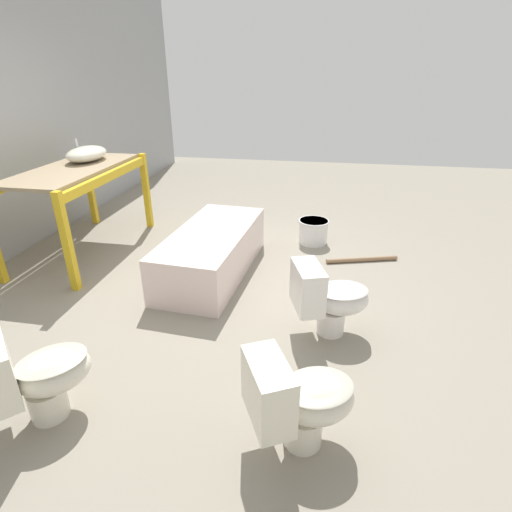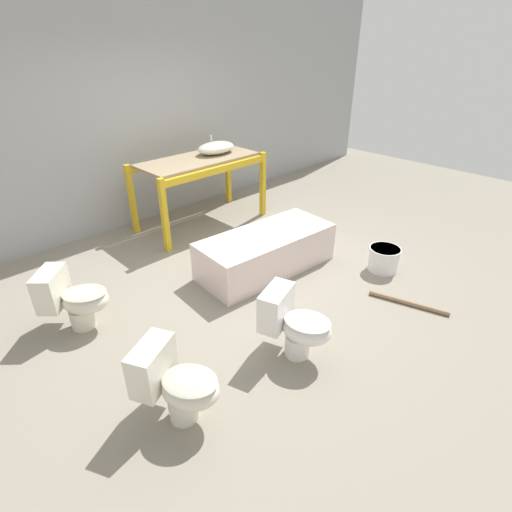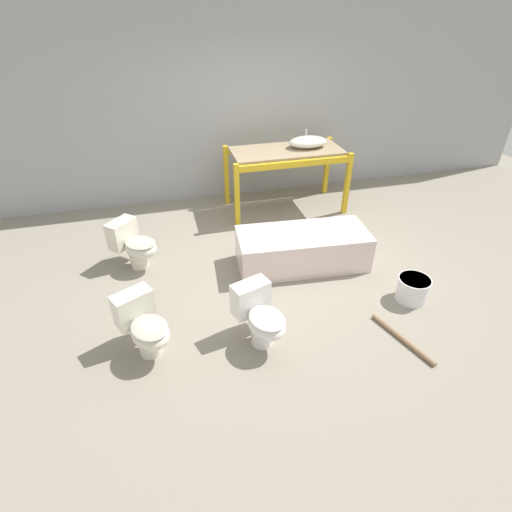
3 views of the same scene
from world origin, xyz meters
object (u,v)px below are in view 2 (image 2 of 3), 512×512
at_px(bathtub_main, 266,249).
at_px(toilet_far, 176,383).
at_px(sink_basin, 216,148).
at_px(toilet_near, 74,298).
at_px(toilet_extra, 295,323).
at_px(bucket_white, 384,258).

relative_size(bathtub_main, toilet_far, 2.45).
bearing_deg(sink_basin, toilet_near, -157.06).
xyz_separation_m(toilet_far, toilet_extra, (1.09, -0.15, 0.00)).
relative_size(bathtub_main, toilet_near, 2.51).
height_order(toilet_far, toilet_extra, same).
bearing_deg(toilet_extra, bathtub_main, 34.89).
bearing_deg(bucket_white, toilet_far, -179.12).
relative_size(sink_basin, bucket_white, 1.63).
distance_m(toilet_near, toilet_far, 1.52).
bearing_deg(bucket_white, toilet_extra, -174.04).
height_order(sink_basin, toilet_far, sink_basin).
bearing_deg(toilet_extra, sink_basin, 43.17).
bearing_deg(toilet_far, toilet_near, 66.29).
relative_size(bathtub_main, toilet_extra, 2.50).
distance_m(toilet_near, toilet_extra, 2.04).
bearing_deg(sink_basin, bucket_white, -82.59).
xyz_separation_m(sink_basin, bathtub_main, (-0.63, -1.62, -0.78)).
distance_m(bathtub_main, toilet_near, 2.10).
height_order(sink_basin, toilet_extra, sink_basin).
relative_size(sink_basin, toilet_far, 0.86).
distance_m(bathtub_main, bucket_white, 1.38).
bearing_deg(toilet_near, bucket_white, -72.25).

